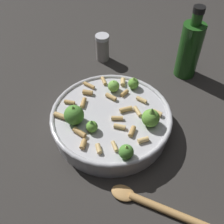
{
  "coord_description": "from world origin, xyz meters",
  "views": [
    {
      "loc": [
        -0.45,
        0.0,
        0.55
      ],
      "look_at": [
        0.0,
        0.0,
        0.06
      ],
      "focal_mm": 44.18,
      "sensor_mm": 36.0,
      "label": 1
    }
  ],
  "objects_px": {
    "cooking_pan": "(112,120)",
    "pepper_shaker": "(103,48)",
    "olive_oil_bottle": "(190,49)",
    "wooden_spoon": "(157,206)"
  },
  "relations": [
    {
      "from": "cooking_pan",
      "to": "pepper_shaker",
      "type": "height_order",
      "value": "cooking_pan"
    },
    {
      "from": "pepper_shaker",
      "to": "olive_oil_bottle",
      "type": "relative_size",
      "value": 0.4
    },
    {
      "from": "olive_oil_bottle",
      "to": "wooden_spoon",
      "type": "height_order",
      "value": "olive_oil_bottle"
    },
    {
      "from": "cooking_pan",
      "to": "wooden_spoon",
      "type": "distance_m",
      "value": 0.23
    },
    {
      "from": "cooking_pan",
      "to": "wooden_spoon",
      "type": "height_order",
      "value": "cooking_pan"
    },
    {
      "from": "pepper_shaker",
      "to": "wooden_spoon",
      "type": "distance_m",
      "value": 0.52
    },
    {
      "from": "cooking_pan",
      "to": "olive_oil_bottle",
      "type": "bearing_deg",
      "value": -45.64
    },
    {
      "from": "cooking_pan",
      "to": "pepper_shaker",
      "type": "bearing_deg",
      "value": 5.14
    },
    {
      "from": "cooking_pan",
      "to": "wooden_spoon",
      "type": "xyz_separation_m",
      "value": [
        -0.21,
        -0.09,
        -0.03
      ]
    },
    {
      "from": "cooking_pan",
      "to": "wooden_spoon",
      "type": "bearing_deg",
      "value": -156.59
    }
  ]
}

